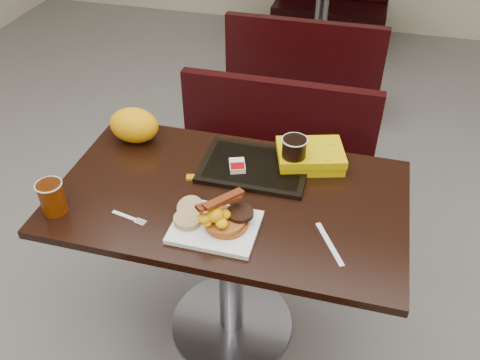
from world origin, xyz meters
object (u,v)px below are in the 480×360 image
(table_far, at_px, (321,22))
(paper_bag, at_px, (134,125))
(bench_far_s, at_px, (306,62))
(pancake_stack, at_px, (227,222))
(coffee_cup_far, at_px, (294,153))
(coffee_cup_near, at_px, (52,198))
(fork, at_px, (124,216))
(clamshell, at_px, (310,156))
(tray, at_px, (255,167))
(knife, at_px, (330,244))
(table_near, at_px, (231,267))
(bench_near_n, at_px, (269,166))
(platter, at_px, (215,227))
(hashbrown_sleeve_left, at_px, (237,166))

(table_far, relative_size, paper_bag, 6.17)
(bench_far_s, height_order, pancake_stack, pancake_stack)
(coffee_cup_far, bearing_deg, coffee_cup_near, -149.94)
(paper_bag, bearing_deg, pancake_stack, -39.12)
(coffee_cup_near, height_order, fork, coffee_cup_near)
(coffee_cup_near, xyz_separation_m, clamshell, (0.77, 0.47, -0.02))
(bench_far_s, distance_m, tray, 1.78)
(knife, bearing_deg, table_far, 157.46)
(pancake_stack, bearing_deg, tray, 87.83)
(coffee_cup_far, bearing_deg, fork, -141.83)
(table_near, xyz_separation_m, knife, (0.36, -0.15, 0.38))
(clamshell, distance_m, paper_bag, 0.69)
(bench_near_n, xyz_separation_m, fork, (-0.30, -0.90, 0.39))
(platter, xyz_separation_m, paper_bag, (-0.45, 0.40, 0.06))
(pancake_stack, xyz_separation_m, fork, (-0.34, -0.03, -0.03))
(table_near, xyz_separation_m, pancake_stack, (0.04, -0.17, 0.41))
(bench_near_n, distance_m, tray, 0.67)
(coffee_cup_near, distance_m, tray, 0.70)
(bench_far_s, distance_m, clamshell, 1.72)
(table_near, xyz_separation_m, platter, (0.00, -0.18, 0.38))
(clamshell, bearing_deg, knife, -89.36)
(coffee_cup_near, bearing_deg, paper_bag, 79.22)
(bench_far_s, bearing_deg, tray, -88.37)
(table_far, bearing_deg, tray, -88.84)
(hashbrown_sleeve_left, bearing_deg, fork, -152.08)
(table_far, distance_m, paper_bag, 2.46)
(bench_far_s, distance_m, coffee_cup_near, 2.24)
(table_far, xyz_separation_m, clamshell, (0.24, -2.35, 0.41))
(table_far, xyz_separation_m, coffee_cup_near, (-0.53, -2.83, 0.43))
(bench_far_s, bearing_deg, bench_near_n, -90.00)
(bench_near_n, bearing_deg, pancake_stack, -87.55)
(bench_near_n, bearing_deg, platter, -89.88)
(coffee_cup_far, relative_size, clamshell, 0.49)
(table_near, height_order, bench_near_n, table_near)
(fork, relative_size, tray, 0.33)
(table_near, bearing_deg, tray, 72.92)
(table_near, relative_size, tray, 3.11)
(paper_bag, bearing_deg, bench_near_n, 46.63)
(platter, distance_m, clamshell, 0.49)
(tray, bearing_deg, table_far, 90.85)
(pancake_stack, distance_m, coffee_cup_far, 0.39)
(coffee_cup_near, distance_m, fork, 0.24)
(hashbrown_sleeve_left, bearing_deg, coffee_cup_far, -2.27)
(tray, bearing_deg, knife, -45.56)
(table_far, distance_m, platter, 2.80)
(bench_far_s, xyz_separation_m, tray, (0.05, -1.74, 0.40))
(table_far, height_order, coffee_cup_far, coffee_cup_far)
(tray, xyz_separation_m, hashbrown_sleeve_left, (-0.06, -0.03, 0.02))
(coffee_cup_far, distance_m, paper_bag, 0.63)
(coffee_cup_far, bearing_deg, table_far, 94.39)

